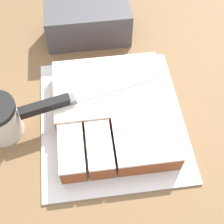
% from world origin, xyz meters
% --- Properties ---
extents(ground_plane, '(8.00, 8.00, 0.00)m').
position_xyz_m(ground_plane, '(0.00, 0.00, 0.00)').
color(ground_plane, '#7F705B').
extents(countertop, '(1.40, 1.10, 0.92)m').
position_xyz_m(countertop, '(0.00, 0.00, 0.46)').
color(countertop, brown).
rests_on(countertop, ground_plane).
extents(cake_board, '(0.36, 0.40, 0.01)m').
position_xyz_m(cake_board, '(-0.02, 0.02, 0.92)').
color(cake_board, silver).
rests_on(cake_board, countertop).
extents(cake, '(0.28, 0.32, 0.06)m').
position_xyz_m(cake, '(-0.02, 0.02, 0.95)').
color(cake, '#994C2D').
rests_on(cake, cake_board).
extents(knife, '(0.34, 0.10, 0.02)m').
position_xyz_m(knife, '(-0.14, 0.04, 0.99)').
color(knife, silver).
rests_on(knife, cake).
extents(storage_box, '(0.24, 0.12, 0.11)m').
position_xyz_m(storage_box, '(-0.05, 0.32, 0.97)').
color(storage_box, '#47474C').
rests_on(storage_box, countertop).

